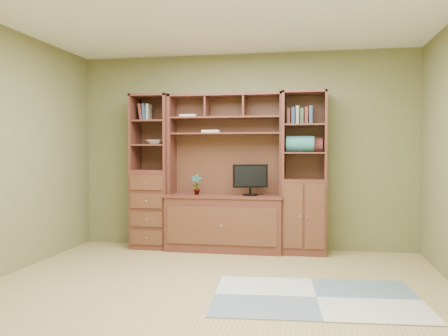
% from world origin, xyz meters
% --- Properties ---
extents(room, '(4.60, 4.10, 2.64)m').
position_xyz_m(room, '(0.00, 0.00, 1.30)').
color(room, tan).
rests_on(room, ground).
extents(center_hutch, '(1.54, 0.53, 2.05)m').
position_xyz_m(center_hutch, '(-0.22, 1.73, 1.02)').
color(center_hutch, '#51261C').
rests_on(center_hutch, ground).
extents(left_tower, '(0.50, 0.45, 2.05)m').
position_xyz_m(left_tower, '(-1.22, 1.77, 1.02)').
color(left_tower, '#51261C').
rests_on(left_tower, ground).
extents(right_tower, '(0.55, 0.45, 2.05)m').
position_xyz_m(right_tower, '(0.80, 1.77, 1.02)').
color(right_tower, '#51261C').
rests_on(right_tower, ground).
extents(rug, '(1.90, 1.35, 0.01)m').
position_xyz_m(rug, '(0.94, -0.09, 0.01)').
color(rug, '#939998').
rests_on(rug, ground).
extents(monitor, '(0.49, 0.31, 0.55)m').
position_xyz_m(monitor, '(0.12, 1.70, 1.01)').
color(monitor, black).
rests_on(monitor, center_hutch).
extents(orchid, '(0.14, 0.10, 0.27)m').
position_xyz_m(orchid, '(-0.59, 1.70, 0.86)').
color(orchid, '#995C34').
rests_on(orchid, center_hutch).
extents(magazines, '(0.23, 0.17, 0.04)m').
position_xyz_m(magazines, '(-0.42, 1.82, 1.56)').
color(magazines, beige).
rests_on(magazines, center_hutch).
extents(bowl, '(0.24, 0.24, 0.06)m').
position_xyz_m(bowl, '(-1.17, 1.77, 1.42)').
color(bowl, silver).
rests_on(bowl, left_tower).
extents(blanket_teal, '(0.35, 0.20, 0.20)m').
position_xyz_m(blanket_teal, '(0.75, 1.73, 1.39)').
color(blanket_teal, '#2B726F').
rests_on(blanket_teal, right_tower).
extents(blanket_red, '(0.34, 0.19, 0.19)m').
position_xyz_m(blanket_red, '(0.86, 1.85, 1.38)').
color(blanket_red, brown).
rests_on(blanket_red, right_tower).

